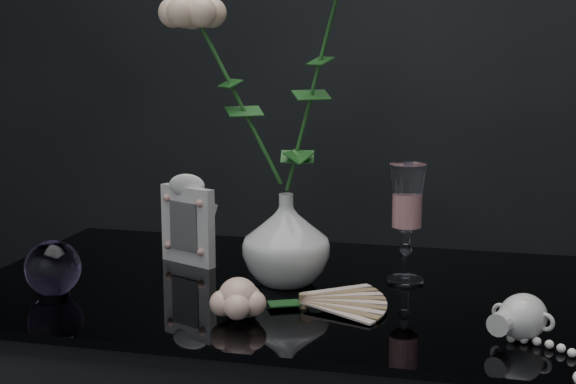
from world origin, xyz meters
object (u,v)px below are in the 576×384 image
(vase, at_px, (286,239))
(wine_glass, at_px, (407,224))
(pearl_jar, at_px, (523,315))
(picture_frame, at_px, (188,219))
(loose_rose, at_px, (238,298))
(paperweight, at_px, (53,268))

(vase, xyz_separation_m, wine_glass, (0.18, 0.05, 0.02))
(pearl_jar, bearing_deg, wine_glass, 153.94)
(pearl_jar, bearing_deg, picture_frame, -177.91)
(vase, bearing_deg, wine_glass, 16.43)
(loose_rose, xyz_separation_m, pearl_jar, (0.38, 0.01, 0.00))
(vase, relative_size, wine_glass, 0.76)
(vase, relative_size, pearl_jar, 0.67)
(vase, xyz_separation_m, pearl_jar, (0.35, -0.16, -0.04))
(wine_glass, bearing_deg, picture_frame, 176.60)
(wine_glass, height_order, picture_frame, wine_glass)
(wine_glass, xyz_separation_m, pearl_jar, (0.17, -0.21, -0.06))
(wine_glass, distance_m, paperweight, 0.54)
(loose_rose, distance_m, pearl_jar, 0.38)
(paperweight, xyz_separation_m, pearl_jar, (0.68, -0.02, -0.01))
(paperweight, xyz_separation_m, loose_rose, (0.30, -0.04, -0.01))
(picture_frame, xyz_separation_m, loose_rose, (0.17, -0.25, -0.05))
(loose_rose, height_order, pearl_jar, pearl_jar)
(vase, height_order, pearl_jar, vase)
(wine_glass, height_order, paperweight, wine_glass)
(wine_glass, relative_size, pearl_jar, 0.88)
(picture_frame, distance_m, paperweight, 0.26)
(vase, relative_size, loose_rose, 0.84)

